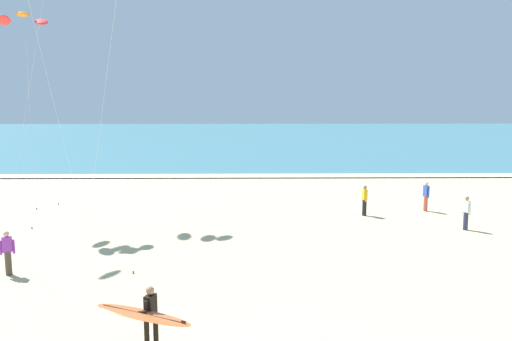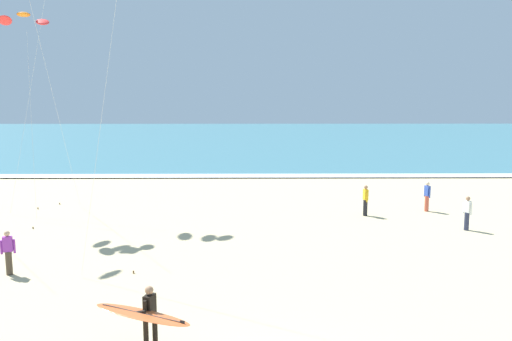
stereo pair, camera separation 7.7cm
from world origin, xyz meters
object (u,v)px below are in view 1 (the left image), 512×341
Objects in this scene: surfer_lead at (147,315)px; bystander_yellow_top at (365,200)px; kite_arc_amber_far at (23,19)px; bystander_purple_top at (8,253)px; bystander_blue_top at (426,196)px; bystander_white_top at (466,213)px.

surfer_lead is 1.61× the size of bystander_yellow_top.
kite_arc_amber_far is at bearing -175.99° from bystander_yellow_top.
kite_arc_amber_far reaches higher than bystander_purple_top.
bystander_purple_top is 16.78m from bystander_yellow_top.
bystander_yellow_top is (-3.49, -0.98, 0.00)m from bystander_blue_top.
bystander_white_top and bystander_yellow_top have the same top height.
surfer_lead reaches higher than bystander_white_top.
bystander_white_top is 3.90m from bystander_blue_top.
bystander_yellow_top is (8.41, 14.47, -0.24)m from surfer_lead.
bystander_blue_top is at bearing 28.42° from bystander_purple_top.
bystander_blue_top is at bearing 52.39° from surfer_lead.
bystander_purple_top is at bearing -151.58° from bystander_blue_top.
bystander_blue_top is (11.90, 15.45, -0.24)m from surfer_lead.
bystander_yellow_top is at bearing 4.01° from kite_arc_amber_far.
bystander_purple_top and bystander_blue_top have the same top height.
bystander_white_top is at bearing -35.15° from bystander_yellow_top.
bystander_blue_top is (-0.59, 3.85, 0.00)m from bystander_white_top.
surfer_lead is at bearing -137.13° from bystander_white_top.
kite_arc_amber_far is (-8.00, 13.32, 8.60)m from surfer_lead.
surfer_lead is 1.61× the size of bystander_purple_top.
kite_arc_amber_far is at bearing -173.89° from bystander_blue_top.
bystander_white_top is at bearing -4.81° from kite_arc_amber_far.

